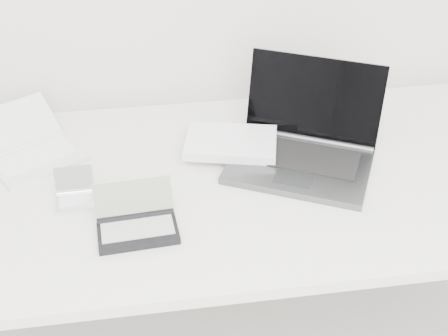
{
  "coord_description": "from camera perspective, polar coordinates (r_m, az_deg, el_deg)",
  "views": [
    {
      "loc": [
        -0.22,
        0.28,
        1.69
      ],
      "look_at": [
        -0.03,
        1.51,
        0.79
      ],
      "focal_mm": 50.0,
      "sensor_mm": 36.0,
      "label": 1
    }
  ],
  "objects": [
    {
      "name": "desk",
      "position": [
        1.64,
        0.83,
        -2.13
      ],
      "size": [
        1.6,
        0.8,
        0.73
      ],
      "color": "white",
      "rests_on": "ground"
    },
    {
      "name": "laptop_large",
      "position": [
        1.66,
        5.42,
        2.06
      ],
      "size": [
        0.55,
        0.44,
        0.24
      ],
      "rotation": [
        0.0,
        0.0,
        -0.46
      ],
      "color": "#505355",
      "rests_on": "desk"
    },
    {
      "name": "palmtop_charcoal",
      "position": [
        1.45,
        -7.98,
        -5.08
      ],
      "size": [
        0.19,
        0.16,
        0.09
      ],
      "rotation": [
        0.0,
        0.0,
        0.07
      ],
      "color": "black",
      "rests_on": "desk"
    },
    {
      "name": "pda_silver",
      "position": [
        1.56,
        -13.45,
        -2.51
      ],
      "size": [
        0.09,
        0.1,
        0.07
      ],
      "rotation": [
        0.0,
        0.0,
        0.03
      ],
      "color": "silver",
      "rests_on": "desk"
    },
    {
      "name": "netbook_open_white",
      "position": [
        1.75,
        -17.22,
        1.55
      ],
      "size": [
        0.33,
        0.35,
        0.1
      ],
      "rotation": [
        0.0,
        0.0,
        0.53
      ],
      "color": "white",
      "rests_on": "desk"
    }
  ]
}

